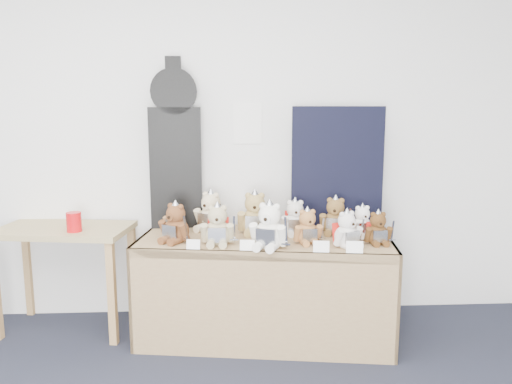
{
  "coord_description": "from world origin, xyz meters",
  "views": [
    {
      "loc": [
        0.69,
        -1.23,
        1.58
      ],
      "look_at": [
        0.86,
        1.94,
        1.03
      ],
      "focal_mm": 35.0,
      "sensor_mm": 36.0,
      "label": 1
    }
  ],
  "objects": [
    {
      "name": "display_table",
      "position": [
        0.92,
        1.97,
        0.55
      ],
      "size": [
        1.78,
        0.93,
        0.71
      ],
      "rotation": [
        0.0,
        0.0,
        -0.14
      ],
      "color": "olive",
      "rests_on": "floor"
    },
    {
      "name": "teddy_back_right",
      "position": [
        1.42,
        2.11,
        0.82
      ],
      "size": [
        0.24,
        0.22,
        0.29
      ],
      "rotation": [
        0.0,
        0.0,
        -0.3
      ],
      "color": "brown",
      "rests_on": "display_table"
    },
    {
      "name": "teddy_back_left",
      "position": [
        0.55,
        2.25,
        0.83
      ],
      "size": [
        0.26,
        0.26,
        0.32
      ],
      "rotation": [
        0.0,
        0.0,
        -0.58
      ],
      "color": "beige",
      "rests_on": "display_table"
    },
    {
      "name": "teddy_front_end",
      "position": [
        1.64,
        1.83,
        0.8
      ],
      "size": [
        0.2,
        0.16,
        0.24
      ],
      "rotation": [
        0.0,
        0.0,
        0.02
      ],
      "color": "brown",
      "rests_on": "display_table"
    },
    {
      "name": "entry_card_a",
      "position": [
        0.46,
        1.77,
        0.74
      ],
      "size": [
        0.09,
        0.03,
        0.06
      ],
      "primitive_type": "cube",
      "rotation": [
        -0.24,
        0.0,
        -0.14
      ],
      "color": "white",
      "rests_on": "display_table"
    },
    {
      "name": "entry_card_b",
      "position": [
        0.8,
        1.72,
        0.74
      ],
      "size": [
        0.09,
        0.03,
        0.06
      ],
      "primitive_type": "cube",
      "rotation": [
        -0.24,
        0.0,
        -0.14
      ],
      "color": "white",
      "rests_on": "display_table"
    },
    {
      "name": "teddy_back_centre_right",
      "position": [
        1.14,
        2.11,
        0.81
      ],
      "size": [
        0.22,
        0.19,
        0.27
      ],
      "rotation": [
        0.0,
        0.0,
        -0.02
      ],
      "color": "silver",
      "rests_on": "display_table"
    },
    {
      "name": "teddy_back_far_left",
      "position": [
        0.31,
        2.2,
        0.8
      ],
      "size": [
        0.19,
        0.19,
        0.24
      ],
      "rotation": [
        0.0,
        0.0,
        -0.69
      ],
      "color": "#A1744B",
      "rests_on": "display_table"
    },
    {
      "name": "teddy_front_far_right",
      "position": [
        1.42,
        1.77,
        0.81
      ],
      "size": [
        0.22,
        0.21,
        0.26
      ],
      "rotation": [
        0.0,
        0.0,
        0.45
      ],
      "color": "silver",
      "rests_on": "display_table"
    },
    {
      "name": "entry_card_d",
      "position": [
        1.44,
        1.63,
        0.75
      ],
      "size": [
        0.1,
        0.04,
        0.07
      ],
      "primitive_type": "cube",
      "rotation": [
        -0.24,
        0.0,
        -0.14
      ],
      "color": "white",
      "rests_on": "display_table"
    },
    {
      "name": "teddy_front_centre",
      "position": [
        0.93,
        1.78,
        0.84
      ],
      "size": [
        0.26,
        0.26,
        0.33
      ],
      "rotation": [
        0.0,
        0.0,
        -0.41
      ],
      "color": "white",
      "rests_on": "display_table"
    },
    {
      "name": "guitar_case",
      "position": [
        0.3,
        2.39,
        1.3
      ],
      "size": [
        0.38,
        0.13,
        1.22
      ],
      "rotation": [
        0.0,
        0.0,
        0.05
      ],
      "color": "black",
      "rests_on": "display_table"
    },
    {
      "name": "teddy_front_far_left",
      "position": [
        0.34,
        1.95,
        0.82
      ],
      "size": [
        0.24,
        0.24,
        0.29
      ],
      "rotation": [
        0.0,
        0.0,
        -0.57
      ],
      "color": "brown",
      "rests_on": "display_table"
    },
    {
      "name": "red_cup",
      "position": [
        -0.36,
        2.1,
        0.81
      ],
      "size": [
        0.1,
        0.1,
        0.13
      ],
      "primitive_type": "cylinder",
      "color": "red",
      "rests_on": "side_table"
    },
    {
      "name": "room_shell",
      "position": [
        0.83,
        2.49,
        1.46
      ],
      "size": [
        6.0,
        6.0,
        6.0
      ],
      "color": "white",
      "rests_on": "floor"
    },
    {
      "name": "navy_board",
      "position": [
        1.46,
        2.28,
        1.14
      ],
      "size": [
        0.66,
        0.06,
        0.88
      ],
      "primitive_type": "cube",
      "rotation": [
        0.0,
        0.0,
        -0.06
      ],
      "color": "black",
      "rests_on": "display_table"
    },
    {
      "name": "teddy_front_right",
      "position": [
        1.19,
        1.87,
        0.81
      ],
      "size": [
        0.21,
        0.18,
        0.26
      ],
      "rotation": [
        0.0,
        0.0,
        0.14
      ],
      "color": "#A56E3E",
      "rests_on": "display_table"
    },
    {
      "name": "teddy_front_left",
      "position": [
        0.61,
        1.88,
        0.82
      ],
      "size": [
        0.24,
        0.2,
        0.29
      ],
      "rotation": [
        0.0,
        0.0,
        -0.05
      ],
      "color": "tan",
      "rests_on": "display_table"
    },
    {
      "name": "teddy_back_centre_left",
      "position": [
        0.86,
        2.14,
        0.84
      ],
      "size": [
        0.27,
        0.22,
        0.33
      ],
      "rotation": [
        0.0,
        0.0,
        -0.07
      ],
      "color": "tan",
      "rests_on": "display_table"
    },
    {
      "name": "entry_card_c",
      "position": [
        1.24,
        1.66,
        0.74
      ],
      "size": [
        0.1,
        0.03,
        0.07
      ],
      "primitive_type": "cube",
      "rotation": [
        -0.24,
        0.0,
        -0.14
      ],
      "color": "white",
      "rests_on": "display_table"
    },
    {
      "name": "side_table",
      "position": [
        -0.47,
        2.23,
        0.62
      ],
      "size": [
        0.96,
        0.62,
        0.75
      ],
      "rotation": [
        0.0,
        0.0,
        -0.14
      ],
      "color": "#9F8455",
      "rests_on": "floor"
    },
    {
      "name": "teddy_back_end",
      "position": [
        1.6,
        2.05,
        0.8
      ],
      "size": [
        0.2,
        0.17,
        0.24
      ],
      "rotation": [
        0.0,
        0.0,
        0.14
      ],
      "color": "white",
      "rests_on": "display_table"
    }
  ]
}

